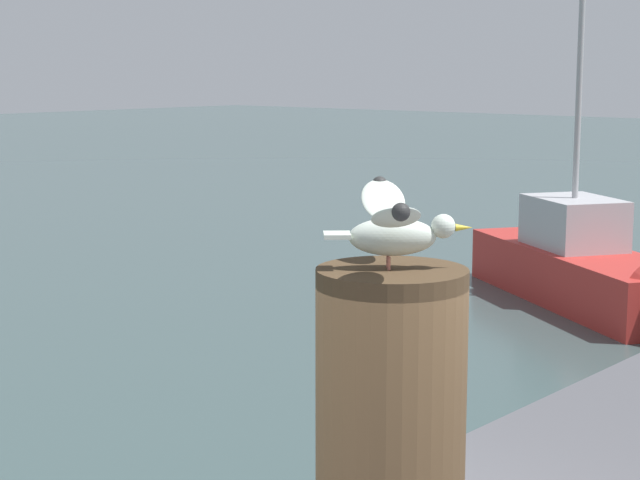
{
  "coord_description": "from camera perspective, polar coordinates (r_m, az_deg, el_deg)",
  "views": [
    {
      "loc": [
        -1.42,
        -2.09,
        3.07
      ],
      "look_at": [
        0.79,
        -0.18,
        2.6
      ],
      "focal_mm": 60.07,
      "sensor_mm": 36.0,
      "label": 1
    }
  ],
  "objects": [
    {
      "name": "seagull",
      "position": [
        2.79,
        3.96,
        0.82
      ],
      "size": [
        0.54,
        0.51,
        0.21
      ],
      "color": "#C67060",
      "rests_on": "mooring_post"
    },
    {
      "name": "mooring_post",
      "position": [
        2.92,
        3.77,
        -9.61
      ],
      "size": [
        0.4,
        0.4,
        0.83
      ],
      "primitive_type": "cylinder",
      "color": "#4C3823",
      "rests_on": "harbor_quay"
    },
    {
      "name": "boat_red",
      "position": [
        13.98,
        14.8,
        -1.83
      ],
      "size": [
        3.7,
        4.83,
        4.51
      ],
      "color": "#B72D28",
      "rests_on": "ground_plane"
    }
  ]
}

